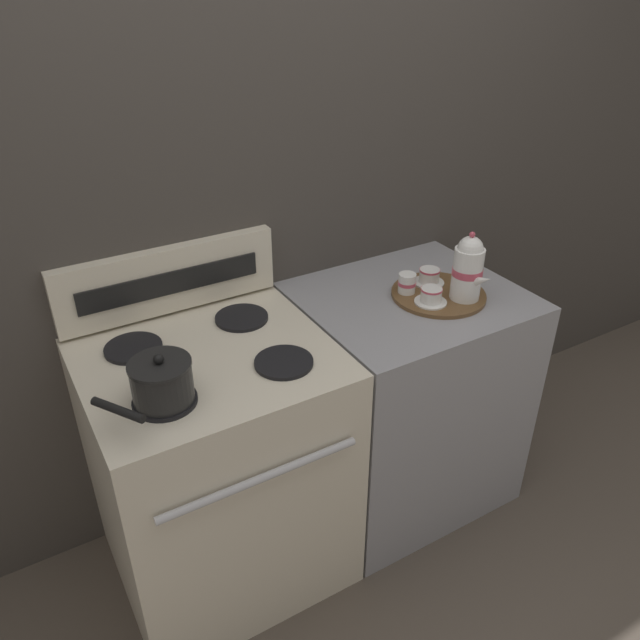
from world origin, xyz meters
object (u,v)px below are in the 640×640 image
(stove, at_px, (220,467))
(creamer_jug, at_px, (407,283))
(teacup_right, at_px, (429,276))
(serving_tray, at_px, (438,294))
(teacup_left, at_px, (431,296))
(teapot, at_px, (468,268))
(saucepan, at_px, (161,382))

(stove, relative_size, creamer_jug, 12.99)
(teacup_right, height_order, creamer_jug, creamer_jug)
(stove, height_order, serving_tray, serving_tray)
(teacup_left, height_order, creamer_jug, creamer_jug)
(teacup_right, bearing_deg, teapot, -76.48)
(serving_tray, bearing_deg, teapot, -54.85)
(teapot, bearing_deg, creamer_jug, 137.28)
(teapot, height_order, creamer_jug, teapot)
(serving_tray, height_order, teapot, teapot)
(saucepan, bearing_deg, teacup_left, 3.40)
(teacup_left, distance_m, creamer_jug, 0.11)
(stove, bearing_deg, teapot, -8.05)
(stove, xyz_separation_m, teacup_left, (0.77, -0.10, 0.49))
(stove, relative_size, teacup_left, 8.19)
(stove, distance_m, saucepan, 0.57)
(saucepan, bearing_deg, teacup_right, 9.52)
(teacup_left, bearing_deg, creamer_jug, 102.66)
(serving_tray, xyz_separation_m, creamer_jug, (-0.09, 0.06, 0.04))
(teapot, distance_m, teacup_left, 0.15)
(teacup_left, bearing_deg, teapot, -14.31)
(stove, bearing_deg, teacup_right, 1.53)
(serving_tray, distance_m, teapot, 0.15)
(creamer_jug, bearing_deg, teapot, -42.72)
(saucepan, height_order, teacup_right, saucepan)
(stove, distance_m, teapot, 1.07)
(saucepan, xyz_separation_m, teacup_left, (0.96, 0.06, -0.03))
(saucepan, height_order, teacup_left, saucepan)
(teapot, relative_size, teacup_left, 2.20)
(teacup_right, bearing_deg, serving_tray, -102.20)
(teacup_right, relative_size, creamer_jug, 1.59)
(stove, xyz_separation_m, creamer_jug, (0.75, 0.01, 0.50))
(creamer_jug, bearing_deg, stove, -179.30)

